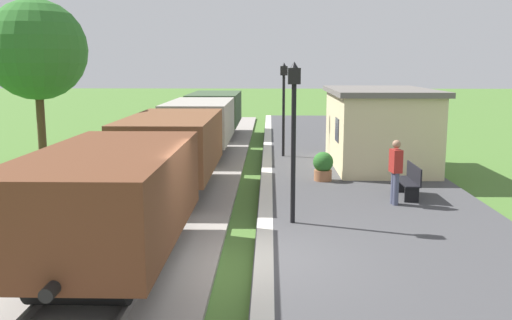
{
  "coord_description": "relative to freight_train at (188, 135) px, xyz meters",
  "views": [
    {
      "loc": [
        0.5,
        -10.24,
        3.9
      ],
      "look_at": [
        0.15,
        3.69,
        1.51
      ],
      "focal_mm": 39.52,
      "sensor_mm": 36.0,
      "label": 1
    }
  ],
  "objects": [
    {
      "name": "platform_edge_stripe",
      "position": [
        2.8,
        -9.57,
        -1.14
      ],
      "size": [
        0.36,
        60.0,
        0.01
      ],
      "primitive_type": "cube",
      "color": "silver",
      "rests_on": "platform_slab"
    },
    {
      "name": "station_hut",
      "position": [
        6.8,
        0.43,
        0.26
      ],
      "size": [
        3.5,
        5.8,
        2.78
      ],
      "color": "beige",
      "rests_on": "platform_slab"
    },
    {
      "name": "platform_slab",
      "position": [
        5.6,
        -9.57,
        -1.27
      ],
      "size": [
        6.0,
        60.0,
        0.25
      ],
      "primitive_type": "cube",
      "color": "#424244",
      "rests_on": "ground"
    },
    {
      "name": "rail_near",
      "position": [
        0.72,
        -9.57,
        -1.21
      ],
      "size": [
        0.07,
        60.0,
        0.14
      ],
      "primitive_type": "cube",
      "color": "slate",
      "rests_on": "track_ballast"
    },
    {
      "name": "rail_far",
      "position": [
        -0.72,
        -9.57,
        -1.21
      ],
      "size": [
        0.07,
        60.0,
        0.14
      ],
      "primitive_type": "cube",
      "color": "slate",
      "rests_on": "track_ballast"
    },
    {
      "name": "person_waiting",
      "position": [
        6.18,
        -5.32,
        -0.21
      ],
      "size": [
        0.3,
        0.41,
        1.71
      ],
      "rotation": [
        0.0,
        0.0,
        3.31
      ],
      "color": "#474C66",
      "rests_on": "platform_slab"
    },
    {
      "name": "bench_down_platform",
      "position": [
        6.76,
        4.35,
        -0.68
      ],
      "size": [
        0.42,
        1.5,
        0.91
      ],
      "color": "black",
      "rests_on": "platform_slab"
    },
    {
      "name": "bench_near_hut",
      "position": [
        6.76,
        -4.49,
        -0.68
      ],
      "size": [
        0.42,
        1.5,
        0.91
      ],
      "color": "black",
      "rests_on": "platform_slab"
    },
    {
      "name": "ground_plane",
      "position": [
        2.4,
        -9.57,
        -1.4
      ],
      "size": [
        160.0,
        160.0,
        0.0
      ],
      "primitive_type": "plane",
      "color": "#47702D"
    },
    {
      "name": "lamp_post_far",
      "position": [
        3.44,
        2.48,
        1.41
      ],
      "size": [
        0.28,
        0.28,
        3.7
      ],
      "color": "black",
      "rests_on": "platform_slab"
    },
    {
      "name": "track_ballast",
      "position": [
        0.0,
        -9.57,
        -1.34
      ],
      "size": [
        3.8,
        60.0,
        0.12
      ],
      "primitive_type": "cube",
      "color": "gray",
      "rests_on": "ground"
    },
    {
      "name": "freight_train",
      "position": [
        0.0,
        0.0,
        0.0
      ],
      "size": [
        2.5,
        26.0,
        2.12
      ],
      "color": "brown",
      "rests_on": "rail_near"
    },
    {
      "name": "tree_trackside_far",
      "position": [
        -4.99,
        -0.66,
        2.95
      ],
      "size": [
        3.38,
        3.38,
        6.06
      ],
      "color": "#4C3823",
      "rests_on": "ground"
    },
    {
      "name": "potted_planter",
      "position": [
        4.58,
        -2.29,
        -0.67
      ],
      "size": [
        0.64,
        0.64,
        0.92
      ],
      "color": "#9E6642",
      "rests_on": "platform_slab"
    },
    {
      "name": "lamp_post_near",
      "position": [
        3.44,
        -7.12,
        1.41
      ],
      "size": [
        0.28,
        0.28,
        3.7
      ],
      "color": "black",
      "rests_on": "platform_slab"
    }
  ]
}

